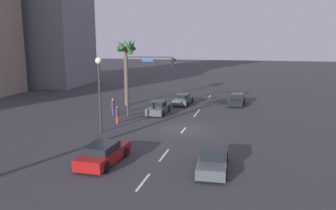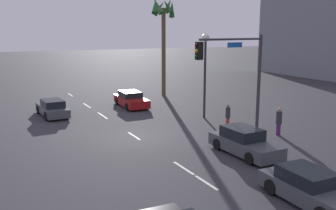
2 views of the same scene
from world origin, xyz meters
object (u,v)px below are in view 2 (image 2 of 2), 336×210
at_px(traffic_signal, 240,71).
at_px(car_4, 52,108).
at_px(streetlamp, 205,60).
at_px(pedestrian_0, 228,115).
at_px(car_1, 131,100).
at_px(palm_tree_0, 163,22).
at_px(pedestrian_1, 279,121).
at_px(car_3, 310,188).
at_px(car_0, 244,142).

bearing_deg(traffic_signal, car_4, -145.69).
xyz_separation_m(streetlamp, pedestrian_0, (3.21, -0.14, -3.56)).
height_order(car_1, streetlamp, streetlamp).
bearing_deg(palm_tree_0, car_1, -52.26).
distance_m(car_1, pedestrian_1, 13.89).
bearing_deg(traffic_signal, car_3, -17.81).
bearing_deg(car_0, car_4, -152.50).
bearing_deg(streetlamp, car_0, -18.34).
height_order(streetlamp, pedestrian_0, streetlamp).
xyz_separation_m(streetlamp, pedestrian_1, (6.27, 1.60, -3.49)).
relative_size(car_1, streetlamp, 0.73).
bearing_deg(pedestrian_0, traffic_signal, -26.87).
xyz_separation_m(car_1, pedestrian_0, (9.91, 3.20, 0.25)).
xyz_separation_m(car_1, car_3, (20.86, -0.90, -0.01)).
distance_m(pedestrian_1, palm_tree_0, 18.17).
bearing_deg(pedestrian_1, streetlamp, -165.69).
xyz_separation_m(car_0, car_4, (-14.34, -7.46, -0.05)).
height_order(traffic_signal, palm_tree_0, palm_tree_0).
height_order(car_3, streetlamp, streetlamp).
distance_m(traffic_signal, streetlamp, 6.59).
bearing_deg(pedestrian_1, pedestrian_0, -150.39).
bearing_deg(car_4, car_0, 27.50).
distance_m(car_4, palm_tree_0, 14.60).
xyz_separation_m(car_1, car_4, (0.64, -6.87, -0.02)).
xyz_separation_m(car_4, pedestrian_0, (9.27, 10.07, 0.26)).
xyz_separation_m(car_1, traffic_signal, (13.06, 1.60, 3.69)).
relative_size(car_3, car_4, 0.96).
height_order(pedestrian_1, palm_tree_0, palm_tree_0).
height_order(car_3, traffic_signal, traffic_signal).
relative_size(car_0, pedestrian_1, 2.48).
bearing_deg(pedestrian_0, car_3, -20.53).
height_order(pedestrian_0, palm_tree_0, palm_tree_0).
bearing_deg(car_3, streetlamp, 163.33).
relative_size(traffic_signal, pedestrian_0, 3.86).
relative_size(pedestrian_0, palm_tree_0, 0.17).
relative_size(car_4, palm_tree_0, 0.46).
xyz_separation_m(car_3, car_4, (-20.22, -5.97, -0.01)).
relative_size(car_1, palm_tree_0, 0.47).
height_order(pedestrian_0, pedestrian_1, pedestrian_1).
xyz_separation_m(car_4, palm_tree_0, (-4.64, 12.04, 6.83)).
bearing_deg(car_1, pedestrian_0, 17.87).
distance_m(car_1, streetlamp, 8.40).
distance_m(car_4, pedestrian_1, 17.08).
bearing_deg(pedestrian_1, traffic_signal, -88.55).
bearing_deg(traffic_signal, car_1, -173.01).
distance_m(car_3, streetlamp, 15.27).
relative_size(car_1, pedestrian_0, 2.81).
bearing_deg(streetlamp, traffic_signal, -15.25).
xyz_separation_m(car_0, traffic_signal, (-1.92, 1.01, 3.66)).
bearing_deg(car_1, traffic_signal, 6.99).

